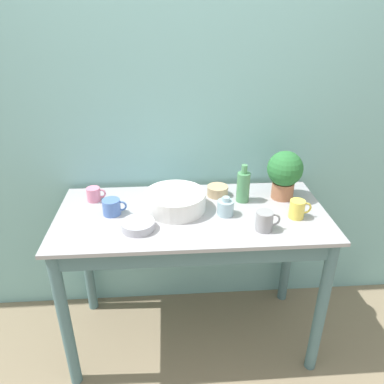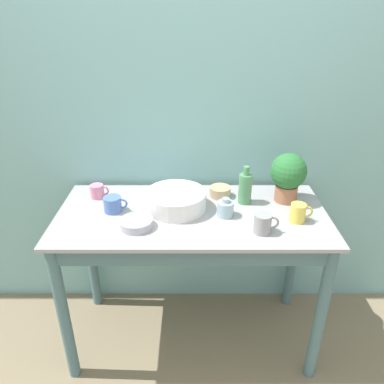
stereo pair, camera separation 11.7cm
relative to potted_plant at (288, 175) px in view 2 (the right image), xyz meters
The scene contains 13 objects.
ground_plane 1.24m from the potted_plant, 137.89° to the right, with size 12.00×12.00×0.00m, color #7F7056.
wall_back 0.60m from the potted_plant, 154.06° to the left, with size 6.00×0.05×2.40m.
counter_table 0.63m from the potted_plant, 162.66° to the right, with size 1.41×0.66×0.88m.
potted_plant is the anchor object (origin of this frame).
bowl_wash_large 0.62m from the potted_plant, behind, with size 0.32×0.32×0.10m.
bottle_tall 0.24m from the potted_plant, behind, with size 0.07×0.07×0.21m.
bottle_short 0.40m from the potted_plant, 154.20° to the right, with size 0.09×0.09×0.10m.
mug_grey 0.39m from the potted_plant, 119.06° to the right, with size 0.12×0.08×0.10m.
mug_yellow 0.25m from the potted_plant, 86.69° to the right, with size 0.11×0.08×0.10m.
mug_pink 1.05m from the potted_plant, behind, with size 0.11×0.07×0.08m.
mug_blue 0.94m from the potted_plant, behind, with size 0.12×0.09×0.08m.
bowl_small_tan 0.38m from the potted_plant, behind, with size 0.12×0.12×0.06m.
bowl_small_steel 0.84m from the potted_plant, 160.57° to the right, with size 0.16×0.16×0.04m.
Camera 2 is at (-0.00, -1.36, 1.85)m, focal length 35.00 mm.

